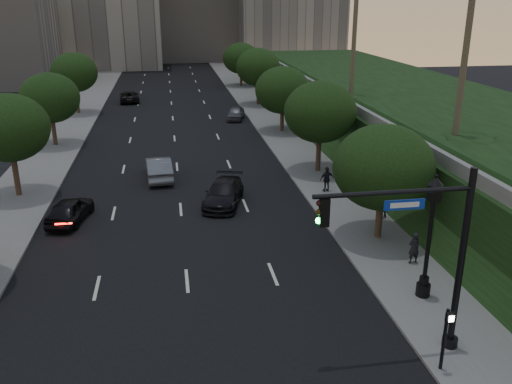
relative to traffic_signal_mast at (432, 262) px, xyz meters
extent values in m
plane|color=black|center=(-8.23, 1.66, -3.67)|extent=(160.00, 160.00, 0.00)
cube|color=black|center=(-8.23, 31.66, -3.66)|extent=(16.00, 140.00, 0.02)
cube|color=slate|center=(2.02, 31.66, -3.60)|extent=(4.50, 140.00, 0.15)
cube|color=slate|center=(-18.48, 31.66, -3.60)|extent=(4.50, 140.00, 0.15)
cube|color=black|center=(13.77, 29.66, -1.67)|extent=(18.00, 90.00, 4.00)
cube|color=slate|center=(5.27, 29.66, 0.68)|extent=(0.35, 90.00, 0.70)
cylinder|color=#38281C|center=(2.07, 9.66, -2.24)|extent=(0.36, 0.36, 2.86)
ellipsoid|color=black|center=(2.07, 9.66, 0.36)|extent=(5.20, 5.20, 4.42)
cylinder|color=#38281C|center=(2.07, 21.66, -2.07)|extent=(0.36, 0.36, 3.21)
ellipsoid|color=black|center=(2.07, 21.66, 0.85)|extent=(5.20, 5.20, 4.42)
cylinder|color=#38281C|center=(2.07, 34.66, -2.24)|extent=(0.36, 0.36, 2.86)
ellipsoid|color=black|center=(2.07, 34.66, 0.36)|extent=(5.20, 5.20, 4.42)
cylinder|color=#38281C|center=(2.07, 48.66, -2.07)|extent=(0.36, 0.36, 3.21)
ellipsoid|color=black|center=(2.07, 48.66, 0.85)|extent=(5.20, 5.20, 4.42)
cylinder|color=#38281C|center=(2.07, 63.66, -2.24)|extent=(0.36, 0.36, 2.86)
ellipsoid|color=black|center=(2.07, 63.66, 0.36)|extent=(5.20, 5.20, 4.42)
cylinder|color=#38281C|center=(-18.53, 19.66, -2.04)|extent=(0.36, 0.36, 3.26)
ellipsoid|color=black|center=(-18.53, 19.66, 0.92)|extent=(5.00, 5.00, 4.25)
cylinder|color=#38281C|center=(-18.53, 32.66, -2.18)|extent=(0.36, 0.36, 2.99)
ellipsoid|color=black|center=(-18.53, 32.66, 0.54)|extent=(5.00, 5.00, 4.25)
cylinder|color=#38281C|center=(-18.53, 46.66, -2.04)|extent=(0.36, 0.36, 3.26)
ellipsoid|color=black|center=(-18.53, 46.66, 0.92)|extent=(5.00, 5.00, 4.25)
cylinder|color=#4C4233|center=(9.27, 15.66, 6.33)|extent=(0.40, 0.40, 12.00)
cylinder|color=#4C4233|center=(7.77, 31.66, 7.58)|extent=(0.40, 0.40, 14.50)
cylinder|color=black|center=(1.09, 0.00, -0.17)|extent=(0.24, 0.24, 7.00)
cylinder|color=black|center=(1.09, 0.00, -3.42)|extent=(0.56, 0.56, 0.50)
cylinder|color=black|center=(-1.61, 0.00, 2.63)|extent=(5.40, 0.16, 0.16)
cube|color=black|center=(-3.91, 0.00, 2.08)|extent=(0.32, 0.22, 0.95)
sphere|color=black|center=(-4.09, 0.00, 2.41)|extent=(0.20, 0.20, 0.20)
sphere|color=#3F2B0A|center=(-4.09, 0.00, 2.11)|extent=(0.20, 0.20, 0.20)
sphere|color=#19F24C|center=(-4.09, 0.00, 1.81)|extent=(0.20, 0.20, 0.20)
cube|color=#0D33B2|center=(-1.21, 0.00, 2.18)|extent=(1.40, 0.05, 0.35)
cylinder|color=black|center=(1.72, 3.52, -3.32)|extent=(0.60, 0.60, 0.70)
cylinder|color=black|center=(1.72, 3.52, -2.82)|extent=(0.40, 0.40, 0.40)
cylinder|color=black|center=(1.72, 3.52, -0.87)|extent=(0.18, 0.18, 3.60)
cube|color=black|center=(1.72, 3.52, 1.18)|extent=(0.42, 0.42, 0.70)
cone|color=black|center=(1.72, 3.52, 1.68)|extent=(0.64, 0.64, 0.35)
sphere|color=black|center=(1.72, 3.52, 1.88)|extent=(0.14, 0.14, 0.14)
cylinder|color=black|center=(0.14, -1.17, -2.42)|extent=(0.12, 0.12, 2.50)
cube|color=black|center=(0.14, -1.35, -1.37)|extent=(0.30, 0.14, 0.35)
cube|color=white|center=(0.14, -1.43, -1.37)|extent=(0.18, 0.02, 0.22)
imported|color=black|center=(-14.55, 14.79, -2.95)|extent=(2.55, 4.52, 1.45)
imported|color=slate|center=(-9.55, 21.96, -2.87)|extent=(2.09, 4.99, 1.60)
imported|color=black|center=(-13.35, 53.36, -2.99)|extent=(2.69, 5.10, 1.37)
imported|color=black|center=(-5.52, 16.19, -2.94)|extent=(3.36, 5.39, 1.46)
imported|color=#505357|center=(-1.60, 41.06, -2.98)|extent=(2.59, 4.33, 1.38)
imported|color=black|center=(2.60, 6.46, -2.73)|extent=(0.61, 0.43, 1.59)
imported|color=black|center=(3.21, 12.21, -2.71)|extent=(0.95, 0.84, 1.63)
imported|color=black|center=(1.40, 17.09, -2.69)|extent=(1.03, 0.58, 1.67)
camera|label=1|loc=(-8.64, -15.46, 8.52)|focal=38.00mm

